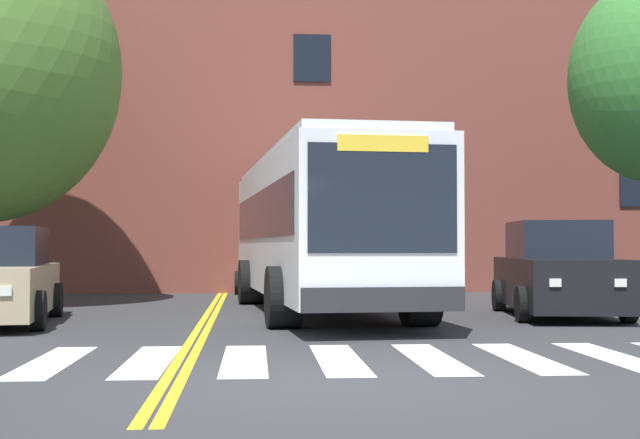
{
  "coord_description": "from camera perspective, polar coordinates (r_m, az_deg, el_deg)",
  "views": [
    {
      "loc": [
        -0.78,
        -8.92,
        1.39
      ],
      "look_at": [
        0.61,
        8.75,
        1.91
      ],
      "focal_mm": 50.0,
      "sensor_mm": 36.0,
      "label": 1
    }
  ],
  "objects": [
    {
      "name": "building_facade",
      "position": [
        30.97,
        -10.32,
        7.91
      ],
      "size": [
        37.0,
        8.83,
        13.05
      ],
      "color": "brown",
      "rests_on": "ground"
    },
    {
      "name": "ground_plane",
      "position": [
        9.06,
        0.51,
        -10.48
      ],
      "size": [
        120.0,
        120.0,
        0.0
      ],
      "primitive_type": "plane",
      "color": "#303033"
    },
    {
      "name": "crosswalk",
      "position": [
        11.03,
        4.19,
        -8.87
      ],
      "size": [
        8.55,
        3.1,
        0.01
      ],
      "color": "white",
      "rests_on": "ground"
    },
    {
      "name": "city_bus",
      "position": [
        18.7,
        -0.11,
        -0.43
      ],
      "size": [
        3.55,
        11.97,
        3.25
      ],
      "color": "white",
      "rests_on": "ground"
    },
    {
      "name": "car_black_far_lane",
      "position": [
        18.08,
        14.96,
        -3.33
      ],
      "size": [
        2.51,
        4.79,
        1.86
      ],
      "color": "black",
      "rests_on": "ground"
    },
    {
      "name": "lane_line_yellow_inner",
      "position": [
        24.88,
        -6.51,
        -4.85
      ],
      "size": [
        0.12,
        36.0,
        0.01
      ],
      "primitive_type": "cube",
      "color": "gold",
      "rests_on": "ground"
    },
    {
      "name": "car_white_behind_bus",
      "position": [
        26.72,
        -3.26,
        -2.92
      ],
      "size": [
        2.2,
        4.3,
        1.76
      ],
      "color": "white",
      "rests_on": "ground"
    },
    {
      "name": "lane_line_yellow_outer",
      "position": [
        24.87,
        -6.14,
        -4.86
      ],
      "size": [
        0.12,
        36.0,
        0.01
      ],
      "primitive_type": "cube",
      "color": "gold",
      "rests_on": "ground"
    }
  ]
}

